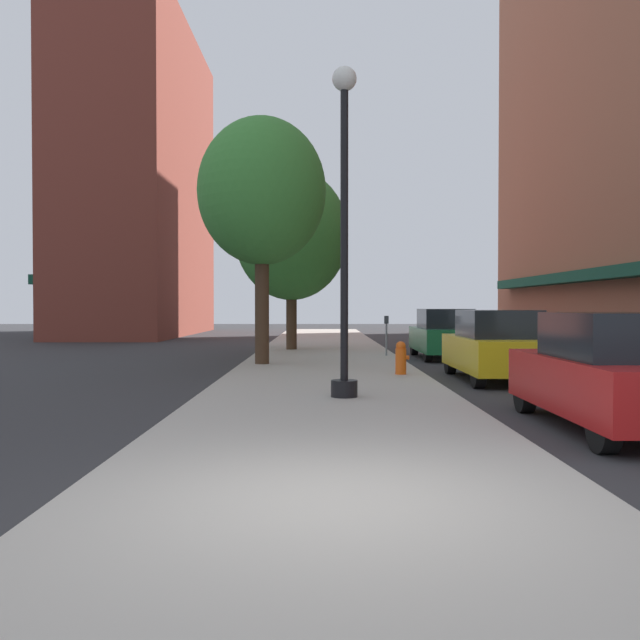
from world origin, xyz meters
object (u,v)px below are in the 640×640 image
(tree_mid, at_px, (292,235))
(car_yellow, at_px, (497,346))
(fire_hydrant, at_px, (401,358))
(tree_near, at_px, (262,192))
(parking_meter_near, at_px, (386,330))
(car_green, at_px, (444,334))
(lamppost, at_px, (344,225))
(car_red, at_px, (615,373))

(tree_mid, distance_m, car_yellow, 11.87)
(fire_hydrant, xyz_separation_m, tree_near, (-3.58, 3.08, 4.44))
(parking_meter_near, xyz_separation_m, car_green, (1.95, 0.24, -0.14))
(tree_near, relative_size, car_green, 1.62)
(tree_near, xyz_separation_m, car_yellow, (5.78, -3.38, -4.15))
(parking_meter_near, height_order, tree_mid, tree_mid)
(fire_hydrant, relative_size, tree_mid, 0.12)
(lamppost, height_order, parking_meter_near, lamppost)
(tree_mid, xyz_separation_m, car_red, (5.22, -16.63, -3.62))
(lamppost, xyz_separation_m, car_yellow, (3.71, 3.87, -2.39))
(fire_hydrant, height_order, car_yellow, car_yellow)
(car_red, bearing_deg, lamppost, 145.04)
(fire_hydrant, height_order, tree_mid, tree_mid)
(parking_meter_near, height_order, tree_near, tree_near)
(lamppost, xyz_separation_m, tree_near, (-2.07, 7.25, 1.76))
(tree_near, xyz_separation_m, car_green, (5.78, 3.55, -4.15))
(fire_hydrant, bearing_deg, tree_near, 139.29)
(tree_near, distance_m, car_red, 12.26)
(car_yellow, xyz_separation_m, car_green, (0.00, 6.93, 0.00))
(tree_near, relative_size, car_red, 1.62)
(lamppost, distance_m, car_yellow, 5.87)
(lamppost, bearing_deg, car_green, 71.06)
(lamppost, relative_size, car_green, 1.37)
(fire_hydrant, distance_m, parking_meter_near, 6.40)
(car_red, bearing_deg, tree_mid, 108.83)
(lamppost, height_order, tree_near, tree_near)
(lamppost, bearing_deg, tree_mid, 96.21)
(fire_hydrant, bearing_deg, car_green, 71.59)
(tree_near, bearing_deg, parking_meter_near, 40.81)
(car_yellow, distance_m, car_green, 6.93)
(car_green, bearing_deg, tree_near, -147.56)
(fire_hydrant, bearing_deg, car_yellow, -7.84)
(car_yellow, height_order, car_green, same)
(fire_hydrant, distance_m, car_red, 7.25)
(car_yellow, bearing_deg, tree_near, 149.53)
(tree_near, bearing_deg, fire_hydrant, -40.71)
(tree_mid, relative_size, car_yellow, 1.58)
(parking_meter_near, height_order, car_yellow, car_yellow)
(tree_mid, distance_m, car_red, 17.80)
(parking_meter_near, relative_size, tree_near, 0.19)
(tree_mid, bearing_deg, fire_hydrant, -72.79)
(car_green, bearing_deg, fire_hydrant, -107.52)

